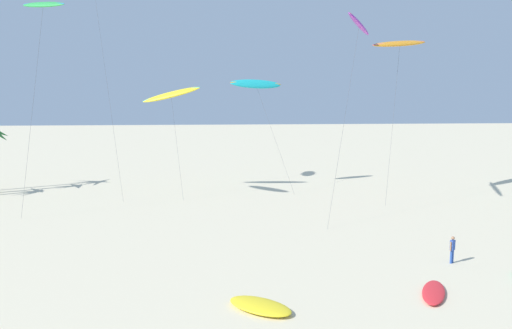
{
  "coord_description": "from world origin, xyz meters",
  "views": [
    {
      "loc": [
        -3.03,
        -5.41,
        10.44
      ],
      "look_at": [
        -1.4,
        16.82,
        7.14
      ],
      "focal_mm": 34.97,
      "sensor_mm": 36.0,
      "label": 1
    }
  ],
  "objects_px": {
    "flying_kite_2": "(400,44)",
    "flying_kite_6": "(256,84)",
    "flying_kite_1": "(359,25)",
    "flying_kite_0": "(171,95)",
    "grounded_kite_2": "(434,292)",
    "grounded_kite_3": "(260,306)",
    "flying_kite_5": "(43,5)",
    "person_foreground_walker": "(452,248)"
  },
  "relations": [
    {
      "from": "flying_kite_2",
      "to": "flying_kite_6",
      "type": "distance_m",
      "value": 14.96
    },
    {
      "from": "flying_kite_1",
      "to": "flying_kite_2",
      "type": "distance_m",
      "value": 7.36
    },
    {
      "from": "flying_kite_0",
      "to": "grounded_kite_2",
      "type": "height_order",
      "value": "flying_kite_0"
    },
    {
      "from": "flying_kite_2",
      "to": "grounded_kite_3",
      "type": "xyz_separation_m",
      "value": [
        -15.29,
        -24.59,
        -14.69
      ]
    },
    {
      "from": "flying_kite_0",
      "to": "grounded_kite_2",
      "type": "relative_size",
      "value": 3.13
    },
    {
      "from": "flying_kite_0",
      "to": "flying_kite_5",
      "type": "height_order",
      "value": "flying_kite_5"
    },
    {
      "from": "flying_kite_6",
      "to": "person_foreground_walker",
      "type": "bearing_deg",
      "value": -67.56
    },
    {
      "from": "person_foreground_walker",
      "to": "grounded_kite_3",
      "type": "bearing_deg",
      "value": -155.14
    },
    {
      "from": "flying_kite_6",
      "to": "grounded_kite_2",
      "type": "height_order",
      "value": "flying_kite_6"
    },
    {
      "from": "grounded_kite_2",
      "to": "grounded_kite_3",
      "type": "relative_size",
      "value": 0.96
    },
    {
      "from": "flying_kite_1",
      "to": "flying_kite_6",
      "type": "xyz_separation_m",
      "value": [
        -7.92,
        10.72,
        -4.78
      ]
    },
    {
      "from": "flying_kite_5",
      "to": "grounded_kite_3",
      "type": "bearing_deg",
      "value": -51.99
    },
    {
      "from": "flying_kite_2",
      "to": "person_foreground_walker",
      "type": "xyz_separation_m",
      "value": [
        -3.07,
        -18.93,
        -13.95
      ]
    },
    {
      "from": "flying_kite_2",
      "to": "flying_kite_5",
      "type": "height_order",
      "value": "flying_kite_5"
    },
    {
      "from": "grounded_kite_2",
      "to": "grounded_kite_3",
      "type": "distance_m",
      "value": 9.16
    },
    {
      "from": "flying_kite_5",
      "to": "grounded_kite_2",
      "type": "xyz_separation_m",
      "value": [
        25.22,
        -19.53,
        -17.26
      ]
    },
    {
      "from": "flying_kite_0",
      "to": "grounded_kite_3",
      "type": "height_order",
      "value": "flying_kite_0"
    },
    {
      "from": "flying_kite_5",
      "to": "grounded_kite_3",
      "type": "relative_size",
      "value": 4.87
    },
    {
      "from": "flying_kite_1",
      "to": "flying_kite_2",
      "type": "bearing_deg",
      "value": 42.61
    },
    {
      "from": "grounded_kite_3",
      "to": "person_foreground_walker",
      "type": "distance_m",
      "value": 13.49
    },
    {
      "from": "flying_kite_1",
      "to": "grounded_kite_3",
      "type": "height_order",
      "value": "flying_kite_1"
    },
    {
      "from": "person_foreground_walker",
      "to": "flying_kite_5",
      "type": "bearing_deg",
      "value": 152.17
    },
    {
      "from": "flying_kite_0",
      "to": "grounded_kite_3",
      "type": "xyz_separation_m",
      "value": [
        6.68,
        -28.36,
        -9.87
      ]
    },
    {
      "from": "flying_kite_6",
      "to": "person_foreground_walker",
      "type": "relative_size",
      "value": 7.01
    },
    {
      "from": "flying_kite_5",
      "to": "grounded_kite_2",
      "type": "bearing_deg",
      "value": -37.76
    },
    {
      "from": "grounded_kite_2",
      "to": "person_foreground_walker",
      "type": "relative_size",
      "value": 2.11
    },
    {
      "from": "flying_kite_2",
      "to": "flying_kite_6",
      "type": "height_order",
      "value": "flying_kite_2"
    },
    {
      "from": "person_foreground_walker",
      "to": "flying_kite_6",
      "type": "bearing_deg",
      "value": 112.44
    },
    {
      "from": "grounded_kite_3",
      "to": "person_foreground_walker",
      "type": "xyz_separation_m",
      "value": [
        12.22,
        5.67,
        0.74
      ]
    },
    {
      "from": "flying_kite_1",
      "to": "grounded_kite_3",
      "type": "relative_size",
      "value": 4.55
    },
    {
      "from": "flying_kite_6",
      "to": "grounded_kite_2",
      "type": "bearing_deg",
      "value": -76.42
    },
    {
      "from": "flying_kite_0",
      "to": "flying_kite_2",
      "type": "bearing_deg",
      "value": -9.73
    },
    {
      "from": "flying_kite_6",
      "to": "grounded_kite_2",
      "type": "relative_size",
      "value": 3.31
    },
    {
      "from": "flying_kite_6",
      "to": "grounded_kite_3",
      "type": "relative_size",
      "value": 3.2
    },
    {
      "from": "grounded_kite_2",
      "to": "flying_kite_2",
      "type": "bearing_deg",
      "value": 75.21
    },
    {
      "from": "grounded_kite_2",
      "to": "flying_kite_6",
      "type": "bearing_deg",
      "value": 103.58
    },
    {
      "from": "flying_kite_2",
      "to": "grounded_kite_2",
      "type": "distance_m",
      "value": 28.42
    },
    {
      "from": "flying_kite_1",
      "to": "person_foreground_walker",
      "type": "distance_m",
      "value": 20.65
    },
    {
      "from": "grounded_kite_3",
      "to": "person_foreground_walker",
      "type": "relative_size",
      "value": 2.19
    },
    {
      "from": "flying_kite_1",
      "to": "flying_kite_2",
      "type": "height_order",
      "value": "flying_kite_1"
    },
    {
      "from": "flying_kite_1",
      "to": "grounded_kite_2",
      "type": "xyz_separation_m",
      "value": [
        -0.84,
        -18.57,
        -15.8
      ]
    },
    {
      "from": "flying_kite_2",
      "to": "flying_kite_6",
      "type": "xyz_separation_m",
      "value": [
        -13.28,
        5.79,
        -3.72
      ]
    }
  ]
}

